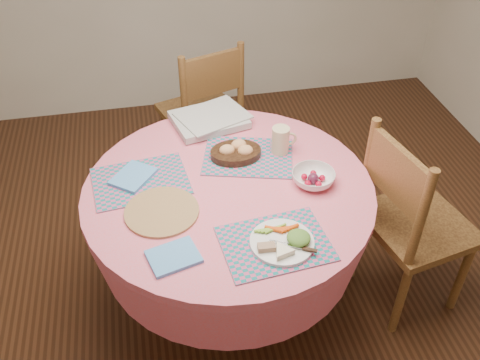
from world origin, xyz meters
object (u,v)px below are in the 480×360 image
(chair_right, at_px, (409,221))
(latte_mug, at_px, (281,140))
(dinner_plate, at_px, (285,241))
(wicker_trivet, at_px, (162,212))
(fruit_bowl, at_px, (313,178))
(bread_bowl, at_px, (236,151))
(chair_back, at_px, (204,110))
(dining_table, at_px, (229,220))

(chair_right, xyz_separation_m, latte_mug, (-0.54, 0.32, 0.30))
(dinner_plate, relative_size, latte_mug, 1.92)
(wicker_trivet, relative_size, fruit_bowl, 1.29)
(wicker_trivet, relative_size, latte_mug, 2.37)
(bread_bowl, relative_size, fruit_bowl, 0.99)
(bread_bowl, distance_m, latte_mug, 0.21)
(chair_right, bearing_deg, fruit_bowl, 68.88)
(dinner_plate, xyz_separation_m, latte_mug, (0.14, 0.57, 0.05))
(chair_back, height_order, bread_bowl, chair_back)
(dinner_plate, height_order, fruit_bowl, same)
(dinner_plate, distance_m, bread_bowl, 0.58)
(latte_mug, bearing_deg, chair_back, 105.88)
(chair_right, relative_size, fruit_bowl, 4.24)
(chair_back, bearing_deg, chair_right, 105.45)
(bread_bowl, relative_size, latte_mug, 1.82)
(chair_back, xyz_separation_m, latte_mug, (0.24, -0.84, 0.33))
(dining_table, bearing_deg, wicker_trivet, -160.13)
(chair_right, xyz_separation_m, chair_back, (-0.78, 1.17, -0.02))
(wicker_trivet, distance_m, dinner_plate, 0.51)
(chair_right, bearing_deg, chair_back, 22.10)
(dining_table, xyz_separation_m, latte_mug, (0.28, 0.20, 0.26))
(chair_back, distance_m, bread_bowl, 0.89)
(wicker_trivet, distance_m, latte_mug, 0.65)
(chair_back, height_order, wicker_trivet, chair_back)
(chair_right, relative_size, latte_mug, 7.82)
(dining_table, distance_m, chair_right, 0.83)
(dining_table, bearing_deg, latte_mug, 35.22)
(dining_table, bearing_deg, dinner_plate, -69.25)
(fruit_bowl, bearing_deg, latte_mug, 107.85)
(chair_back, relative_size, bread_bowl, 4.10)
(dinner_plate, bearing_deg, chair_right, 20.58)
(wicker_trivet, bearing_deg, chair_right, -1.01)
(wicker_trivet, xyz_separation_m, dinner_plate, (0.43, -0.27, 0.02))
(dinner_plate, bearing_deg, dining_table, 110.75)
(chair_right, distance_m, chair_back, 1.40)
(chair_back, bearing_deg, fruit_bowl, 88.08)
(dining_table, bearing_deg, chair_right, -8.67)
(dinner_plate, bearing_deg, wicker_trivet, 147.86)
(dining_table, height_order, fruit_bowl, fruit_bowl)
(chair_right, bearing_deg, bread_bowl, 54.80)
(bread_bowl, bearing_deg, latte_mug, -0.98)
(fruit_bowl, bearing_deg, bread_bowl, 138.97)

